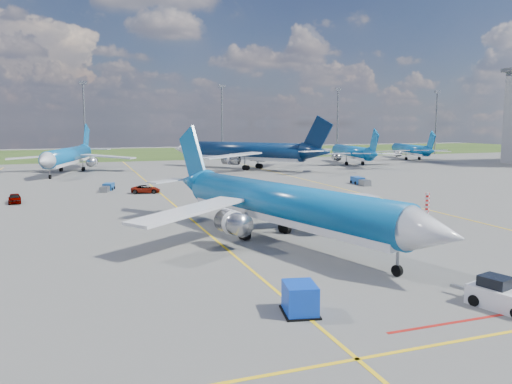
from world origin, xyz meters
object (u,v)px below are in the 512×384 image
object	(u,v)px
main_airliner	(282,241)
uld_container	(300,299)
bg_jet_ne	(352,164)
service_car_c	(233,199)
service_car_b	(146,189)
baggage_tug_w	(277,193)
baggage_tug_e	(360,181)
bg_jet_n	(242,169)
service_car_a	(15,198)
baggage_tug_c	(107,188)
warning_post	(427,206)
bg_jet_nnw	(69,172)
bg_jet_ene	(410,159)
pushback_tug	(502,296)

from	to	relation	value
main_airliner	uld_container	xyz separation A→B (m)	(-5.87, -16.87, 0.89)
bg_jet_ne	service_car_c	world-z (taller)	bg_jet_ne
service_car_b	baggage_tug_w	size ratio (longest dim) A/B	0.81
main_airliner	baggage_tug_e	xyz separation A→B (m)	(30.32, 36.20, 0.59)
service_car_b	baggage_tug_e	world-z (taller)	service_car_b
bg_jet_n	service_car_a	xyz separation A→B (m)	(-46.23, -40.42, 0.68)
bg_jet_ne	baggage_tug_c	size ratio (longest dim) A/B	7.02
bg_jet_n	baggage_tug_e	distance (m)	39.03
service_car_b	bg_jet_n	bearing A→B (deg)	-27.60
uld_container	service_car_b	world-z (taller)	uld_container
warning_post	bg_jet_nnw	size ratio (longest dim) A/B	0.07
warning_post	service_car_c	world-z (taller)	warning_post
bg_jet_ene	service_car_c	distance (m)	100.15
bg_jet_ne	pushback_tug	distance (m)	107.23
service_car_c	baggage_tug_c	size ratio (longest dim) A/B	0.80
uld_container	bg_jet_ne	bearing A→B (deg)	69.35
baggage_tug_c	bg_jet_ene	bearing A→B (deg)	42.11
pushback_tug	baggage_tug_c	size ratio (longest dim) A/B	1.07
main_airliner	baggage_tug_w	distance (m)	29.31
baggage_tug_c	bg_jet_n	bearing A→B (deg)	59.36
bg_jet_n	baggage_tug_e	bearing A→B (deg)	67.77
bg_jet_ene	service_car_a	size ratio (longest dim) A/B	8.37
bg_jet_n	bg_jet_ene	xyz separation A→B (m)	(59.07, 13.49, 0.00)
service_car_c	bg_jet_ne	bearing A→B (deg)	59.85
service_car_b	baggage_tug_e	size ratio (longest dim) A/B	0.80
uld_container	baggage_tug_w	world-z (taller)	uld_container
pushback_tug	bg_jet_n	bearing A→B (deg)	65.44
pushback_tug	baggage_tug_w	xyz separation A→B (m)	(4.63, 47.51, -0.17)
bg_jet_ne	service_car_c	xyz separation A→B (m)	(-50.01, -53.47, 0.61)
service_car_a	service_car_c	size ratio (longest dim) A/B	0.96
bg_jet_nnw	uld_container	xyz separation A→B (m)	(14.06, -94.91, 0.89)
uld_container	baggage_tug_w	xyz separation A→B (m)	(16.35, 44.23, -0.32)
warning_post	bg_jet_n	distance (m)	68.84
baggage_tug_c	baggage_tug_e	bearing A→B (deg)	7.96
bg_jet_n	uld_container	world-z (taller)	bg_jet_n
warning_post	service_car_b	bearing A→B (deg)	130.87
warning_post	bg_jet_ne	bearing A→B (deg)	65.98
warning_post	service_car_c	distance (m)	25.62
bg_jet_ene	bg_jet_n	bearing A→B (deg)	27.13
uld_container	main_airliner	bearing A→B (deg)	82.02
service_car_b	main_airliner	bearing A→B (deg)	-158.27
service_car_b	warning_post	bearing A→B (deg)	-129.25
main_airliner	service_car_a	world-z (taller)	main_airliner
main_airliner	baggage_tug_w	xyz separation A→B (m)	(10.49, 27.36, 0.57)
service_car_a	service_car_b	distance (m)	18.88
pushback_tug	baggage_tug_e	distance (m)	61.43
main_airliner	baggage_tug_c	bearing A→B (deg)	91.30
bg_jet_ene	baggage_tug_c	size ratio (longest dim) A/B	6.46
baggage_tug_e	bg_jet_ene	bearing A→B (deg)	52.07
baggage_tug_c	baggage_tug_e	xyz separation A→B (m)	(43.77, -6.44, 0.06)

